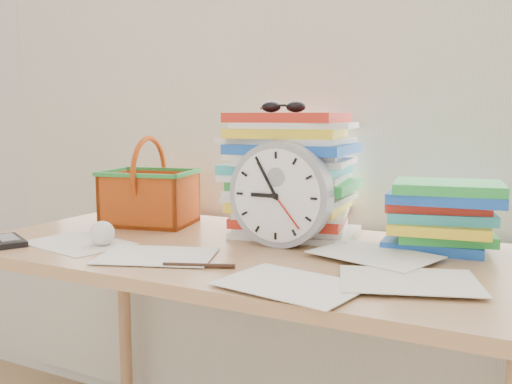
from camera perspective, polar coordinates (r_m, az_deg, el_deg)
The scene contains 11 objects.
curtain at distance 1.76m, azimuth 4.85°, elevation 14.86°, with size 2.40×0.01×2.50m, color silver.
desk at distance 1.46m, azimuth -1.18°, elevation -8.41°, with size 1.40×0.70×0.75m.
paper_stack at distance 1.57m, azimuth 3.65°, elevation 1.78°, with size 0.35×0.29×0.34m, color white, non-canonical shape.
clock at distance 1.43m, azimuth 2.49°, elevation -0.25°, with size 0.26×0.26×0.05m, color #90939C.
sunglasses at distance 1.56m, azimuth 2.75°, elevation 8.52°, with size 0.14×0.12×0.03m, color black, non-canonical shape.
book_stack at distance 1.46m, azimuth 18.08°, elevation -2.29°, with size 0.28×0.22×0.17m, color white, non-canonical shape.
basket at distance 1.75m, azimuth -10.60°, elevation 1.04°, with size 0.26×0.20×0.26m, color #CA5013, non-canonical shape.
crumpled_ball at distance 1.50m, azimuth -15.14°, elevation -4.00°, with size 0.06×0.06×0.06m, color white.
pen at distance 1.25m, azimuth -5.73°, elevation -7.32°, with size 0.01×0.01×0.16m, color black.
calculator at distance 1.61m, azimuth -23.60°, elevation -4.50°, with size 0.15×0.07×0.01m, color black.
scattered_papers at distance 1.44m, azimuth -1.19°, elevation -5.31°, with size 1.26×0.42×0.02m, color white, non-canonical shape.
Camera 1 is at (0.67, 0.37, 1.08)m, focal length 40.00 mm.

